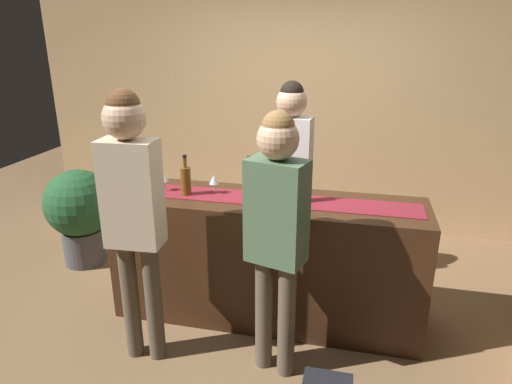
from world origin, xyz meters
TOP-DOWN VIEW (x-y plane):
  - ground_plane at (0.00, 0.00)m, footprint 10.00×10.00m
  - back_wall at (0.00, 1.90)m, footprint 6.00×0.12m
  - bar_counter at (0.00, 0.00)m, footprint 2.26×0.60m
  - counter_runner_cloth at (0.00, 0.00)m, footprint 2.15×0.28m
  - wine_bottle_clear at (-0.14, 0.03)m, footprint 0.07×0.07m
  - wine_bottle_amber at (-0.59, -0.04)m, footprint 0.07×0.07m
  - wine_bottle_green at (0.27, 0.01)m, footprint 0.07×0.07m
  - wine_glass_near_customer at (-0.40, 0.03)m, footprint 0.07×0.07m
  - wine_glass_mid_counter at (-0.78, -0.00)m, footprint 0.07×0.07m
  - bartender at (0.07, 0.58)m, footprint 0.35×0.24m
  - customer_sipping at (0.18, -0.58)m, footprint 0.38×0.29m
  - customer_browsing at (-0.70, -0.64)m, footprint 0.35×0.25m
  - potted_plant_tall at (-1.86, 0.45)m, footprint 0.62×0.62m

SIDE VIEW (x-z plane):
  - ground_plane at x=0.00m, z-range 0.00..0.00m
  - bar_counter at x=0.00m, z-range 0.00..0.95m
  - potted_plant_tall at x=-1.86m, z-range 0.07..0.98m
  - counter_runner_cloth at x=0.00m, z-range 0.95..0.96m
  - customer_sipping at x=0.18m, z-range 0.20..1.89m
  - wine_glass_near_customer at x=-0.40m, z-range 0.99..1.13m
  - wine_glass_mid_counter at x=-0.78m, z-range 0.99..1.13m
  - wine_bottle_clear at x=-0.14m, z-range 0.92..1.22m
  - wine_bottle_amber at x=-0.59m, z-range 0.92..1.22m
  - wine_bottle_green at x=0.27m, z-range 0.92..1.22m
  - bartender at x=0.07m, z-range 0.21..1.94m
  - customer_browsing at x=-0.70m, z-range 0.23..2.01m
  - back_wall at x=0.00m, z-range 0.00..2.90m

